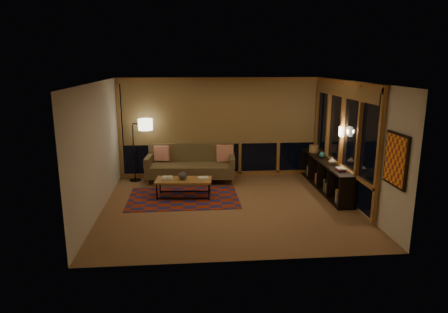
{
  "coord_description": "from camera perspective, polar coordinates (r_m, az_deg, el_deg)",
  "views": [
    {
      "loc": [
        -0.85,
        -8.27,
        3.11
      ],
      "look_at": [
        -0.1,
        0.14,
        1.09
      ],
      "focal_mm": 32.0,
      "sensor_mm": 36.0,
      "label": 1
    }
  ],
  "objects": [
    {
      "name": "vase",
      "position": [
        9.73,
        15.17,
        -0.6
      ],
      "size": [
        0.22,
        0.22,
        0.18
      ],
      "primitive_type": "imported",
      "rotation": [
        0.0,
        0.0,
        -0.3
      ],
      "color": "tan",
      "rests_on": "bookshelf"
    },
    {
      "name": "teal_bowl",
      "position": [
        10.38,
        13.83,
        0.25
      ],
      "size": [
        0.17,
        0.17,
        0.15
      ],
      "primitive_type": "sphere",
      "rotation": [
        0.0,
        0.0,
        -0.17
      ],
      "color": "#226664",
      "rests_on": "bookshelf"
    },
    {
      "name": "window_wall_back",
      "position": [
        10.88,
        -0.52,
        4.12
      ],
      "size": [
        5.3,
        0.16,
        2.6
      ],
      "primitive_type": null,
      "color": "#96602F",
      "rests_on": "walls"
    },
    {
      "name": "basket",
      "position": [
        10.95,
        12.7,
        1.1
      ],
      "size": [
        0.3,
        0.3,
        0.19
      ],
      "primitive_type": "cylinder",
      "rotation": [
        0.0,
        0.0,
        -0.25
      ],
      "color": "olive",
      "rests_on": "bookshelf"
    },
    {
      "name": "ceramic_pot",
      "position": [
        9.32,
        -5.92,
        -2.74
      ],
      "size": [
        0.22,
        0.22,
        0.19
      ],
      "primitive_type": "sphere",
      "rotation": [
        0.0,
        0.0,
        0.18
      ],
      "color": "black",
      "rests_on": "coffee_table"
    },
    {
      "name": "ceiling",
      "position": [
        8.33,
        0.81,
        10.6
      ],
      "size": [
        5.5,
        5.0,
        0.01
      ],
      "primitive_type": "cube",
      "color": "beige",
      "rests_on": "walls"
    },
    {
      "name": "pillow_right",
      "position": [
        10.72,
        0.11,
        0.36
      ],
      "size": [
        0.44,
        0.18,
        0.43
      ],
      "primitive_type": null,
      "rotation": [
        0.0,
        0.0,
        0.07
      ],
      "color": "red",
      "rests_on": "sofa"
    },
    {
      "name": "sofa",
      "position": [
        10.58,
        -4.79,
        -1.06
      ],
      "size": [
        2.37,
        1.12,
        0.94
      ],
      "primitive_type": null,
      "rotation": [
        0.0,
        0.0,
        -0.08
      ],
      "color": "brown",
      "rests_on": "floor"
    },
    {
      "name": "book_stack_a",
      "position": [
        9.38,
        -8.08,
        -3.05
      ],
      "size": [
        0.28,
        0.23,
        0.08
      ],
      "primitive_type": null,
      "rotation": [
        0.0,
        0.0,
        -0.1
      ],
      "color": "silver",
      "rests_on": "coffee_table"
    },
    {
      "name": "walls",
      "position": [
        8.5,
        0.78,
        1.47
      ],
      "size": [
        5.51,
        5.01,
        2.7
      ],
      "color": "beige",
      "rests_on": "floor"
    },
    {
      "name": "pillow_left",
      "position": [
        10.83,
        -8.88,
        0.24
      ],
      "size": [
        0.41,
        0.23,
        0.39
      ],
      "primitive_type": null,
      "rotation": [
        0.0,
        0.0,
        -0.26
      ],
      "color": "red",
      "rests_on": "sofa"
    },
    {
      "name": "shelf_book_stack",
      "position": [
        9.22,
        16.35,
        -1.81
      ],
      "size": [
        0.2,
        0.25,
        0.06
      ],
      "primitive_type": null,
      "rotation": [
        0.0,
        0.0,
        -0.2
      ],
      "color": "silver",
      "rests_on": "bookshelf"
    },
    {
      "name": "bookshelf",
      "position": [
        10.23,
        14.21,
        -2.53
      ],
      "size": [
        0.4,
        2.96,
        0.74
      ],
      "primitive_type": null,
      "color": "black",
      "rests_on": "floor"
    },
    {
      "name": "window_wall_right",
      "position": [
        9.71,
        16.36,
        2.43
      ],
      "size": [
        0.16,
        3.7,
        2.6
      ],
      "primitive_type": null,
      "color": "#96602F",
      "rests_on": "walls"
    },
    {
      "name": "floor",
      "position": [
        8.88,
        0.75,
        -7.08
      ],
      "size": [
        5.5,
        5.0,
        0.01
      ],
      "primitive_type": "cube",
      "color": "#9E6F4A",
      "rests_on": "ground"
    },
    {
      "name": "area_rug",
      "position": [
        9.43,
        -5.8,
        -5.87
      ],
      "size": [
        2.55,
        1.71,
        0.01
      ],
      "primitive_type": "cube",
      "rotation": [
        0.0,
        0.0,
        0.0
      ],
      "color": "maroon",
      "rests_on": "floor"
    },
    {
      "name": "wall_sconce",
      "position": [
        9.51,
        16.43,
        3.44
      ],
      "size": [
        0.12,
        0.18,
        0.22
      ],
      "primitive_type": null,
      "color": "#FEF3D0",
      "rests_on": "walls"
    },
    {
      "name": "floor_lamp",
      "position": [
        10.78,
        -12.78,
        0.96
      ],
      "size": [
        0.67,
        0.57,
        1.69
      ],
      "primitive_type": null,
      "rotation": [
        0.0,
        0.0,
        -0.44
      ],
      "color": "black",
      "rests_on": "floor"
    },
    {
      "name": "coffee_table",
      "position": [
        9.43,
        -5.75,
        -4.52
      ],
      "size": [
        1.34,
        0.7,
        0.43
      ],
      "primitive_type": null,
      "rotation": [
        0.0,
        0.0,
        -0.08
      ],
      "color": "#96602F",
      "rests_on": "floor"
    },
    {
      "name": "wall_art",
      "position": [
        7.53,
        23.31,
        -0.44
      ],
      "size": [
        0.06,
        0.74,
        0.94
      ],
      "primitive_type": null,
      "color": "red",
      "rests_on": "walls"
    },
    {
      "name": "book_stack_b",
      "position": [
        9.36,
        -2.95,
        -3.07
      ],
      "size": [
        0.25,
        0.21,
        0.04
      ],
      "primitive_type": null,
      "rotation": [
        0.0,
        0.0,
        0.15
      ],
      "color": "silver",
      "rests_on": "coffee_table"
    }
  ]
}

